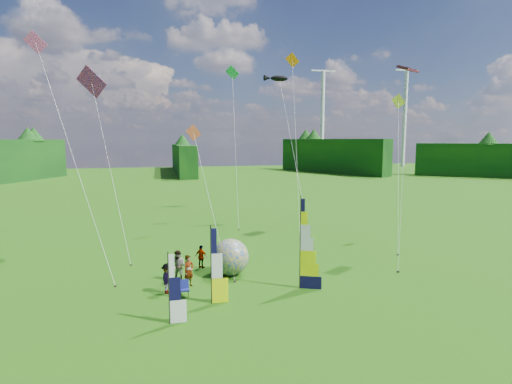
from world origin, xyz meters
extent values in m
plane|color=#18570B|center=(0.00, 0.00, 0.00)|extent=(220.00, 220.00, 0.00)
sphere|color=#00299E|center=(-2.19, 5.88, 1.15)|extent=(2.39, 2.39, 2.31)
imported|color=#66594C|center=(-4.92, 4.45, 0.94)|extent=(0.82, 0.78, 1.88)
imported|color=#66594C|center=(-5.45, 5.54, 0.94)|extent=(1.01, 0.88, 1.88)
imported|color=#66594C|center=(-6.16, 3.72, 0.85)|extent=(0.70, 1.17, 1.70)
imported|color=#66594C|center=(-3.85, 7.64, 0.78)|extent=(0.94, 0.87, 1.56)
camera|label=1|loc=(-6.48, -18.20, 8.50)|focal=28.00mm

